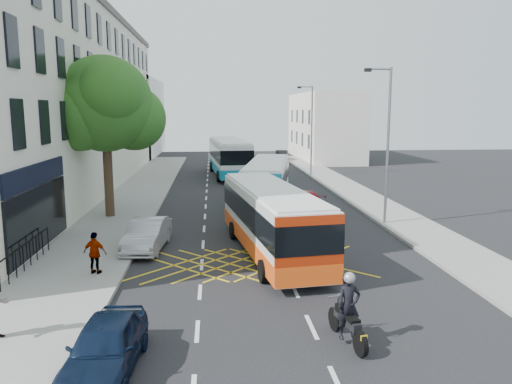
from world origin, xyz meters
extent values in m
plane|color=black|center=(0.00, 0.00, 0.00)|extent=(120.00, 120.00, 0.00)
cube|color=gray|center=(-8.50, 15.00, 0.07)|extent=(5.00, 70.00, 0.15)
cube|color=gray|center=(7.50, 15.00, 0.07)|extent=(3.00, 70.00, 0.15)
cube|color=beige|center=(-14.00, 24.50, 6.50)|extent=(8.00, 45.00, 13.00)
cube|color=#59544C|center=(-14.00, 24.50, 13.25)|extent=(8.30, 45.00, 0.50)
cube|color=black|center=(-9.95, 8.00, 3.40)|extent=(0.12, 7.00, 0.90)
cube|color=black|center=(-9.95, 8.00, 1.60)|extent=(0.12, 7.00, 2.60)
cube|color=silver|center=(-14.00, 55.00, 5.00)|extent=(8.00, 20.00, 10.00)
cube|color=silver|center=(11.00, 48.00, 4.00)|extent=(6.00, 18.00, 8.00)
cylinder|color=#382619|center=(-8.50, 15.00, 2.35)|extent=(0.50, 0.50, 4.40)
sphere|color=#215117|center=(-8.50, 15.00, 6.35)|extent=(5.20, 5.20, 5.20)
sphere|color=#215117|center=(-7.10, 15.80, 5.55)|extent=(3.60, 3.60, 3.60)
sphere|color=#215117|center=(-9.70, 14.40, 5.75)|extent=(3.80, 3.80, 3.80)
sphere|color=#215117|center=(-7.90, 13.70, 6.95)|extent=(3.40, 3.40, 3.40)
sphere|color=#215117|center=(-9.30, 16.10, 7.35)|extent=(3.20, 3.20, 3.20)
cylinder|color=slate|center=(6.30, 12.00, 4.15)|extent=(0.14, 0.14, 8.00)
cylinder|color=slate|center=(5.70, 12.00, 8.05)|extent=(1.20, 0.10, 0.10)
cube|color=black|center=(5.10, 12.00, 8.00)|extent=(0.35, 0.15, 0.18)
cylinder|color=slate|center=(6.30, 32.00, 4.15)|extent=(0.14, 0.14, 8.00)
cylinder|color=slate|center=(5.70, 32.00, 8.05)|extent=(1.20, 0.10, 0.10)
cube|color=black|center=(5.10, 32.00, 8.00)|extent=(0.35, 0.15, 0.18)
cube|color=silver|center=(-0.30, 7.29, 1.53)|extent=(3.61, 10.30, 2.43)
cube|color=silver|center=(-0.30, 7.29, 2.80)|extent=(3.40, 10.07, 0.11)
cube|color=black|center=(-0.30, 7.29, 1.88)|extent=(3.68, 10.36, 1.01)
cube|color=#F65314|center=(-0.30, 7.29, 0.69)|extent=(3.66, 10.35, 0.69)
cube|color=#AF2609|center=(0.37, 2.32, 1.56)|extent=(2.32, 0.41, 2.29)
cube|color=#FF0C0C|center=(-0.52, 2.19, 0.92)|extent=(0.26, 0.09, 0.25)
cube|color=#FF0C0C|center=(1.26, 2.43, 0.92)|extent=(0.26, 0.09, 0.25)
cylinder|color=black|center=(-1.80, 9.86, 0.41)|extent=(0.36, 0.85, 0.82)
cylinder|color=black|center=(0.47, 10.17, 0.41)|extent=(0.36, 0.85, 0.82)
cylinder|color=black|center=(-0.98, 3.78, 0.41)|extent=(0.36, 0.85, 0.82)
cylinder|color=black|center=(1.29, 4.08, 0.41)|extent=(0.36, 0.85, 0.82)
cube|color=silver|center=(0.69, 17.88, 1.54)|extent=(4.12, 10.36, 2.44)
cube|color=silver|center=(0.69, 17.88, 2.80)|extent=(3.90, 10.13, 0.11)
cube|color=black|center=(0.69, 17.88, 1.88)|extent=(4.19, 10.43, 1.01)
cube|color=#0EAF9E|center=(0.69, 17.88, 0.69)|extent=(4.18, 10.42, 0.69)
cube|color=#0E97B0|center=(-0.24, 12.94, 1.56)|extent=(2.32, 0.53, 2.30)
cube|color=#FF0C0C|center=(-1.12, 13.10, 0.92)|extent=(0.26, 0.10, 0.25)
cube|color=#FF0C0C|center=(0.64, 12.77, 0.92)|extent=(0.26, 0.10, 0.25)
cylinder|color=black|center=(0.07, 20.81, 0.41)|extent=(0.41, 0.86, 0.83)
cylinder|color=black|center=(2.32, 20.38, 0.41)|extent=(0.41, 0.86, 0.83)
cylinder|color=black|center=(-1.07, 14.75, 0.41)|extent=(0.41, 0.86, 0.83)
cylinder|color=black|center=(1.19, 14.33, 0.41)|extent=(0.41, 0.86, 0.83)
cube|color=silver|center=(-1.21, 32.72, 1.80)|extent=(3.62, 11.99, 2.85)
cube|color=silver|center=(-1.21, 32.72, 3.27)|extent=(3.39, 11.73, 0.13)
cube|color=black|center=(-1.21, 32.72, 2.20)|extent=(3.69, 12.05, 1.18)
cube|color=#0E87B0|center=(-1.21, 32.72, 0.81)|extent=(3.67, 12.04, 0.81)
cube|color=white|center=(-0.74, 26.87, 1.83)|extent=(2.72, 0.32, 2.68)
cube|color=#FF0C0C|center=(-1.83, 26.77, 1.07)|extent=(0.25, 0.08, 0.25)
cube|color=#FF0C0C|center=(0.35, 26.95, 1.07)|extent=(0.25, 0.08, 0.25)
cylinder|color=black|center=(-2.81, 35.83, 0.48)|extent=(0.38, 0.99, 0.97)
cylinder|color=black|center=(-0.13, 36.04, 0.48)|extent=(0.38, 0.99, 0.97)
cylinder|color=black|center=(-2.23, 28.66, 0.48)|extent=(0.38, 0.99, 0.97)
cylinder|color=black|center=(0.44, 28.87, 0.48)|extent=(0.38, 0.99, 0.97)
cylinder|color=black|center=(0.87, -1.76, 0.33)|extent=(0.24, 0.66, 0.65)
cylinder|color=black|center=(0.60, -0.26, 0.33)|extent=(0.24, 0.66, 0.65)
cube|color=black|center=(0.73, -1.01, 0.63)|extent=(0.44, 1.24, 0.22)
cube|color=black|center=(0.69, -0.76, 0.82)|extent=(0.36, 0.50, 0.20)
cube|color=black|center=(0.78, -1.26, 0.76)|extent=(0.35, 0.55, 0.10)
cylinder|color=slate|center=(0.61, -0.31, 0.71)|extent=(0.14, 0.45, 0.86)
cylinder|color=slate|center=(0.64, -0.46, 1.07)|extent=(0.61, 0.15, 0.04)
cube|color=gold|center=(0.90, -1.93, 0.56)|extent=(0.18, 0.05, 0.13)
imported|color=black|center=(0.74, -1.06, 1.03)|extent=(0.71, 0.53, 1.76)
sphere|color=#99999E|center=(0.74, -1.06, 1.78)|extent=(0.31, 0.31, 0.31)
imported|color=black|center=(-5.24, -1.99, 0.64)|extent=(1.73, 3.82, 1.27)
imported|color=#A7ABAE|center=(-5.60, 8.35, 0.67)|extent=(1.86, 4.22, 1.35)
imported|color=#A60719|center=(2.76, 16.57, 0.60)|extent=(2.23, 4.34, 1.21)
imported|color=#3F4147|center=(0.04, 42.73, 0.67)|extent=(2.29, 4.88, 1.35)
imported|color=#AAADB2|center=(2.50, 35.77, 0.64)|extent=(1.92, 3.88, 1.27)
imported|color=black|center=(5.50, 46.30, 0.63)|extent=(1.81, 3.97, 1.26)
imported|color=gray|center=(-7.00, 4.81, 0.92)|extent=(0.98, 0.63, 1.54)
camera|label=1|loc=(-2.71, -13.04, 6.05)|focal=35.00mm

